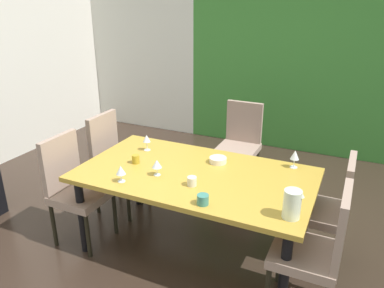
{
  "coord_description": "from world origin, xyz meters",
  "views": [
    {
      "loc": [
        1.43,
        -2.54,
        2.09
      ],
      "look_at": [
        0.12,
        0.29,
        0.85
      ],
      "focal_mm": 35.0,
      "sensor_mm": 36.0,
      "label": 1
    }
  ],
  "objects_px": {
    "chair_left_near": "(74,185)",
    "cup_north": "(192,181)",
    "chair_left_far": "(114,159)",
    "chair_head_far": "(240,140)",
    "wine_glass_south": "(121,170)",
    "cup_east": "(136,159)",
    "pitcher_near_window": "(292,204)",
    "wine_glass_right": "(157,164)",
    "wine_glass_corner": "(295,155)",
    "cup_center": "(203,200)",
    "dining_table": "(195,181)",
    "serving_bowl_near_shelf": "(218,160)",
    "chair_right_far": "(328,205)",
    "chair_right_near": "(319,247)",
    "wine_glass_front": "(147,139)"
  },
  "relations": [
    {
      "from": "dining_table",
      "to": "chair_left_far",
      "type": "distance_m",
      "value": 1.09
    },
    {
      "from": "wine_glass_corner",
      "to": "cup_center",
      "type": "xyz_separation_m",
      "value": [
        -0.46,
        -0.87,
        -0.08
      ]
    },
    {
      "from": "cup_center",
      "to": "pitcher_near_window",
      "type": "xyz_separation_m",
      "value": [
        0.59,
        0.09,
        0.06
      ]
    },
    {
      "from": "chair_right_far",
      "to": "wine_glass_corner",
      "type": "xyz_separation_m",
      "value": [
        -0.32,
        0.14,
        0.32
      ]
    },
    {
      "from": "chair_left_far",
      "to": "chair_head_far",
      "type": "height_order",
      "value": "chair_left_far"
    },
    {
      "from": "wine_glass_south",
      "to": "cup_east",
      "type": "bearing_deg",
      "value": 104.42
    },
    {
      "from": "chair_right_near",
      "to": "cup_east",
      "type": "distance_m",
      "value": 1.62
    },
    {
      "from": "chair_left_far",
      "to": "chair_head_far",
      "type": "xyz_separation_m",
      "value": [
        0.99,
        1.06,
        -0.01
      ]
    },
    {
      "from": "cup_north",
      "to": "chair_right_far",
      "type": "bearing_deg",
      "value": 27.92
    },
    {
      "from": "chair_head_far",
      "to": "pitcher_near_window",
      "type": "xyz_separation_m",
      "value": [
        0.89,
        -1.7,
        0.3
      ]
    },
    {
      "from": "chair_right_far",
      "to": "wine_glass_corner",
      "type": "bearing_deg",
      "value": 66.35
    },
    {
      "from": "chair_head_far",
      "to": "wine_glass_south",
      "type": "xyz_separation_m",
      "value": [
        -0.41,
        -1.74,
        0.3
      ]
    },
    {
      "from": "chair_left_near",
      "to": "pitcher_near_window",
      "type": "distance_m",
      "value": 1.9
    },
    {
      "from": "wine_glass_south",
      "to": "serving_bowl_near_shelf",
      "type": "distance_m",
      "value": 0.86
    },
    {
      "from": "chair_right_far",
      "to": "wine_glass_south",
      "type": "relative_size",
      "value": 7.12
    },
    {
      "from": "chair_head_far",
      "to": "pitcher_near_window",
      "type": "bearing_deg",
      "value": 117.6
    },
    {
      "from": "wine_glass_right",
      "to": "pitcher_near_window",
      "type": "xyz_separation_m",
      "value": [
        1.1,
        -0.17,
        0.0
      ]
    },
    {
      "from": "chair_left_far",
      "to": "serving_bowl_near_shelf",
      "type": "xyz_separation_m",
      "value": [
        1.14,
        -0.04,
        0.21
      ]
    },
    {
      "from": "chair_left_far",
      "to": "chair_right_near",
      "type": "distance_m",
      "value": 2.16
    },
    {
      "from": "cup_east",
      "to": "chair_head_far",
      "type": "bearing_deg",
      "value": 70.43
    },
    {
      "from": "chair_left_near",
      "to": "wine_glass_corner",
      "type": "xyz_separation_m",
      "value": [
        1.75,
        0.74,
        0.31
      ]
    },
    {
      "from": "wine_glass_right",
      "to": "cup_north",
      "type": "relative_size",
      "value": 1.83
    },
    {
      "from": "wine_glass_right",
      "to": "wine_glass_front",
      "type": "distance_m",
      "value": 0.54
    },
    {
      "from": "cup_east",
      "to": "chair_right_far",
      "type": "bearing_deg",
      "value": 12.37
    },
    {
      "from": "serving_bowl_near_shelf",
      "to": "cup_east",
      "type": "xyz_separation_m",
      "value": [
        -0.64,
        -0.31,
        0.01
      ]
    },
    {
      "from": "chair_left_far",
      "to": "chair_right_near",
      "type": "bearing_deg",
      "value": 73.81
    },
    {
      "from": "wine_glass_right",
      "to": "cup_east",
      "type": "distance_m",
      "value": 0.32
    },
    {
      "from": "chair_left_far",
      "to": "pitcher_near_window",
      "type": "distance_m",
      "value": 2.01
    },
    {
      "from": "chair_left_near",
      "to": "serving_bowl_near_shelf",
      "type": "xyz_separation_m",
      "value": [
        1.13,
        0.57,
        0.22
      ]
    },
    {
      "from": "wine_glass_right",
      "to": "pitcher_near_window",
      "type": "relative_size",
      "value": 0.67
    },
    {
      "from": "dining_table",
      "to": "chair_head_far",
      "type": "relative_size",
      "value": 1.98
    },
    {
      "from": "chair_left_far",
      "to": "wine_glass_south",
      "type": "distance_m",
      "value": 0.94
    },
    {
      "from": "wine_glass_corner",
      "to": "cup_east",
      "type": "height_order",
      "value": "wine_glass_corner"
    },
    {
      "from": "chair_left_near",
      "to": "wine_glass_right",
      "type": "bearing_deg",
      "value": 99.67
    },
    {
      "from": "chair_left_far",
      "to": "cup_east",
      "type": "bearing_deg",
      "value": 55.1
    },
    {
      "from": "chair_left_near",
      "to": "cup_north",
      "type": "bearing_deg",
      "value": 94.71
    },
    {
      "from": "chair_right_near",
      "to": "serving_bowl_near_shelf",
      "type": "xyz_separation_m",
      "value": [
        -0.94,
        0.57,
        0.22
      ]
    },
    {
      "from": "cup_north",
      "to": "wine_glass_corner",
      "type": "bearing_deg",
      "value": 45.35
    },
    {
      "from": "chair_left_far",
      "to": "wine_glass_front",
      "type": "relative_size",
      "value": 6.6
    },
    {
      "from": "dining_table",
      "to": "chair_right_far",
      "type": "bearing_deg",
      "value": 16.25
    },
    {
      "from": "chair_right_far",
      "to": "cup_north",
      "type": "xyz_separation_m",
      "value": [
        -0.97,
        -0.51,
        0.24
      ]
    },
    {
      "from": "chair_left_near",
      "to": "wine_glass_south",
      "type": "xyz_separation_m",
      "value": [
        0.58,
        -0.08,
        0.29
      ]
    },
    {
      "from": "dining_table",
      "to": "wine_glass_south",
      "type": "bearing_deg",
      "value": -140.0
    },
    {
      "from": "chair_left_far",
      "to": "chair_right_near",
      "type": "height_order",
      "value": "chair_left_far"
    },
    {
      "from": "dining_table",
      "to": "wine_glass_front",
      "type": "relative_size",
      "value": 12.59
    },
    {
      "from": "wine_glass_right",
      "to": "wine_glass_south",
      "type": "relative_size",
      "value": 1.01
    },
    {
      "from": "wine_glass_front",
      "to": "cup_north",
      "type": "height_order",
      "value": "wine_glass_front"
    },
    {
      "from": "chair_left_near",
      "to": "cup_north",
      "type": "height_order",
      "value": "chair_left_near"
    },
    {
      "from": "chair_right_far",
      "to": "cup_north",
      "type": "bearing_deg",
      "value": 117.92
    },
    {
      "from": "cup_center",
      "to": "wine_glass_right",
      "type": "bearing_deg",
      "value": 153.14
    }
  ]
}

